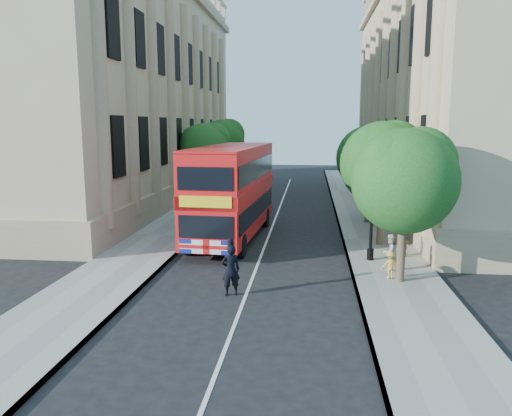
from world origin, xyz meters
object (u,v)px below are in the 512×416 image
(double_decker_bus, at_px, (232,189))
(police_constable, at_px, (231,270))
(box_van, at_px, (219,210))
(lamp_post, at_px, (372,207))
(woman_pedestrian, at_px, (390,252))

(double_decker_bus, xyz_separation_m, police_constable, (1.35, -8.97, -1.77))
(police_constable, bearing_deg, box_van, -97.27)
(lamp_post, height_order, police_constable, lamp_post)
(box_van, bearing_deg, double_decker_bus, -57.98)
(lamp_post, distance_m, box_van, 9.72)
(lamp_post, xyz_separation_m, woman_pedestrian, (0.61, -1.59, -1.62))
(woman_pedestrian, bearing_deg, police_constable, -10.96)
(lamp_post, bearing_deg, box_van, 145.01)
(police_constable, bearing_deg, woman_pedestrian, -170.90)
(box_van, height_order, police_constable, box_van)
(box_van, height_order, woman_pedestrian, box_van)
(double_decker_bus, bearing_deg, police_constable, -77.81)
(box_van, distance_m, woman_pedestrian, 11.10)
(box_van, relative_size, police_constable, 2.42)
(double_decker_bus, distance_m, box_van, 2.35)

